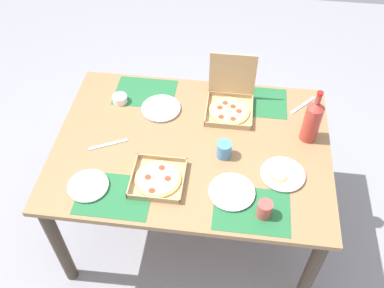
# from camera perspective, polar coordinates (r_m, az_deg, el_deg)

# --- Properties ---
(ground_plane) EXTENTS (6.00, 6.00, 0.00)m
(ground_plane) POSITION_cam_1_polar(r_m,az_deg,el_deg) (2.89, 0.00, -10.21)
(ground_plane) COLOR gray
(dining_table) EXTENTS (1.47, 1.06, 0.77)m
(dining_table) POSITION_cam_1_polar(r_m,az_deg,el_deg) (2.35, 0.00, -1.72)
(dining_table) COLOR #3F3328
(dining_table) RESTS_ON ground_plane
(placemat_near_left) EXTENTS (0.36, 0.26, 0.00)m
(placemat_near_left) POSITION_cam_1_polar(r_m,az_deg,el_deg) (2.10, -10.36, -6.79)
(placemat_near_left) COLOR #236638
(placemat_near_left) RESTS_ON dining_table
(placemat_near_right) EXTENTS (0.36, 0.26, 0.00)m
(placemat_near_right) POSITION_cam_1_polar(r_m,az_deg,el_deg) (2.04, 7.99, -8.74)
(placemat_near_right) COLOR #236638
(placemat_near_right) RESTS_ON dining_table
(placemat_far_left) EXTENTS (0.36, 0.26, 0.00)m
(placemat_far_left) POSITION_cam_1_polar(r_m,az_deg,el_deg) (2.59, -6.26, 6.90)
(placemat_far_left) COLOR #236638
(placemat_far_left) RESTS_ON dining_table
(placemat_far_right) EXTENTS (0.36, 0.26, 0.00)m
(placemat_far_right) POSITION_cam_1_polar(r_m,az_deg,el_deg) (2.54, 8.54, 5.63)
(placemat_far_right) COLOR #236638
(placemat_far_right) RESTS_ON dining_table
(pizza_box_edge_far) EXTENTS (0.26, 0.28, 0.30)m
(pizza_box_edge_far) POSITION_cam_1_polar(r_m,az_deg,el_deg) (2.44, 5.09, 5.50)
(pizza_box_edge_far) COLOR tan
(pizza_box_edge_far) RESTS_ON dining_table
(pizza_box_center) EXTENTS (0.26, 0.26, 0.04)m
(pizza_box_center) POSITION_cam_1_polar(r_m,az_deg,el_deg) (2.12, -4.57, -4.68)
(pizza_box_center) COLOR tan
(pizza_box_center) RESTS_ON dining_table
(plate_far_left) EXTENTS (0.22, 0.22, 0.02)m
(plate_far_left) POSITION_cam_1_polar(r_m,az_deg,el_deg) (2.46, -4.18, 4.75)
(plate_far_left) COLOR white
(plate_far_left) RESTS_ON dining_table
(plate_near_right) EXTENTS (0.20, 0.20, 0.02)m
(plate_near_right) POSITION_cam_1_polar(r_m,az_deg,el_deg) (2.15, -13.71, -5.49)
(plate_near_right) COLOR white
(plate_near_right) RESTS_ON dining_table
(plate_near_left) EXTENTS (0.23, 0.23, 0.02)m
(plate_near_left) POSITION_cam_1_polar(r_m,az_deg,el_deg) (2.08, 5.33, -6.44)
(plate_near_left) COLOR white
(plate_near_left) RESTS_ON dining_table
(plate_middle) EXTENTS (0.22, 0.22, 0.03)m
(plate_middle) POSITION_cam_1_polar(r_m,az_deg,el_deg) (2.18, 11.98, -4.02)
(plate_middle) COLOR white
(plate_middle) RESTS_ON dining_table
(soda_bottle) EXTENTS (0.09, 0.09, 0.32)m
(soda_bottle) POSITION_cam_1_polar(r_m,az_deg,el_deg) (2.30, 15.80, 3.08)
(soda_bottle) COLOR #B2382D
(soda_bottle) RESTS_ON dining_table
(cup_dark) EXTENTS (0.07, 0.07, 0.09)m
(cup_dark) POSITION_cam_1_polar(r_m,az_deg,el_deg) (2.00, 9.67, -8.63)
(cup_dark) COLOR #BF4742
(cup_dark) RESTS_ON dining_table
(cup_clear_right) EXTENTS (0.08, 0.08, 0.09)m
(cup_clear_right) POSITION_cam_1_polar(r_m,az_deg,el_deg) (2.19, 4.32, -0.76)
(cup_clear_right) COLOR teal
(cup_clear_right) RESTS_ON dining_table
(condiment_bowl) EXTENTS (0.09, 0.09, 0.04)m
(condiment_bowl) POSITION_cam_1_polar(r_m,az_deg,el_deg) (2.53, -9.62, 5.97)
(condiment_bowl) COLOR white
(condiment_bowl) RESTS_ON dining_table
(knife_by_far_right) EXTENTS (0.20, 0.11, 0.00)m
(knife_by_far_right) POSITION_cam_1_polar(r_m,az_deg,el_deg) (2.31, -11.14, -0.06)
(knife_by_far_right) COLOR #B7B7BC
(knife_by_far_right) RESTS_ON dining_table
(knife_by_far_left) EXTENTS (0.15, 0.17, 0.00)m
(knife_by_far_left) POSITION_cam_1_polar(r_m,az_deg,el_deg) (2.57, 14.61, 5.05)
(knife_by_far_left) COLOR #B7B7BC
(knife_by_far_left) RESTS_ON dining_table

